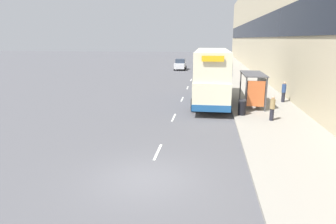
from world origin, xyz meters
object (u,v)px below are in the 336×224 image
(car_2, at_px, (211,67))
(litter_bin, at_px, (242,107))
(pedestrian_3, at_px, (272,108))
(pedestrian_at_shelter, at_px, (259,88))
(bus_shelter, at_px, (256,84))
(car_0, at_px, (212,57))
(car_1, at_px, (180,64))
(double_decker_bus_near, at_px, (212,75))
(pedestrian_2, at_px, (284,92))
(pedestrian_1, at_px, (248,90))
(car_3, at_px, (213,72))

(car_2, bearing_deg, litter_bin, -85.73)
(pedestrian_3, xyz_separation_m, litter_bin, (-1.72, 1.19, -0.28))
(pedestrian_at_shelter, bearing_deg, car_2, 100.90)
(bus_shelter, xyz_separation_m, car_2, (-3.31, 25.00, -0.98))
(pedestrian_3, bearing_deg, car_2, 97.46)
(car_0, xyz_separation_m, car_2, (-0.44, -25.24, 0.03))
(bus_shelter, xyz_separation_m, pedestrian_3, (0.50, -4.07, -0.93))
(car_0, height_order, car_1, car_1)
(bus_shelter, xyz_separation_m, pedestrian_at_shelter, (0.86, 3.37, -0.88))
(bus_shelter, xyz_separation_m, double_decker_bus_near, (-3.30, 1.51, 0.41))
(car_0, xyz_separation_m, pedestrian_2, (5.42, -48.32, 0.13))
(pedestrian_1, bearing_deg, car_3, 101.02)
(car_2, distance_m, pedestrian_1, 22.54)
(car_1, relative_size, pedestrian_at_shelter, 2.57)
(car_1, xyz_separation_m, litter_bin, (7.20, -31.03, -0.23))
(pedestrian_1, distance_m, pedestrian_3, 6.78)
(car_1, distance_m, pedestrian_at_shelter, 26.45)
(car_3, distance_m, pedestrian_2, 16.19)
(car_0, bearing_deg, pedestrian_at_shelter, -85.45)
(car_0, xyz_separation_m, car_3, (-0.16, -33.11, 0.02))
(car_1, xyz_separation_m, pedestrian_2, (10.97, -26.22, 0.10))
(bus_shelter, bearing_deg, pedestrian_1, 94.64)
(bus_shelter, bearing_deg, car_3, 100.04)
(double_decker_bus_near, bearing_deg, car_0, 89.50)
(double_decker_bus_near, bearing_deg, pedestrian_1, 20.57)
(bus_shelter, height_order, pedestrian_1, bus_shelter)
(bus_shelter, relative_size, car_0, 1.07)
(double_decker_bus_near, height_order, pedestrian_3, double_decker_bus_near)
(pedestrian_1, relative_size, litter_bin, 1.54)
(bus_shelter, distance_m, litter_bin, 3.36)
(double_decker_bus_near, distance_m, pedestrian_2, 6.00)
(car_2, distance_m, pedestrian_3, 29.32)
(bus_shelter, bearing_deg, car_0, 93.27)
(car_1, bearing_deg, bus_shelter, 106.66)
(car_3, relative_size, pedestrian_1, 2.69)
(car_0, distance_m, pedestrian_3, 54.42)
(bus_shelter, relative_size, double_decker_bus_near, 0.39)
(pedestrian_2, xyz_separation_m, pedestrian_3, (-2.05, -6.00, -0.05))
(double_decker_bus_near, relative_size, pedestrian_at_shelter, 6.42)
(pedestrian_at_shelter, bearing_deg, litter_bin, -108.37)
(pedestrian_at_shelter, relative_size, pedestrian_1, 1.03)
(car_2, height_order, pedestrian_2, pedestrian_2)
(car_1, height_order, pedestrian_1, car_1)
(pedestrian_at_shelter, bearing_deg, car_3, 105.79)
(car_2, distance_m, litter_bin, 27.96)
(pedestrian_1, bearing_deg, pedestrian_3, -83.92)
(car_3, distance_m, pedestrian_at_shelter, 14.29)
(car_0, height_order, pedestrian_1, pedestrian_1)
(bus_shelter, distance_m, car_1, 29.39)
(car_1, distance_m, pedestrian_1, 26.77)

